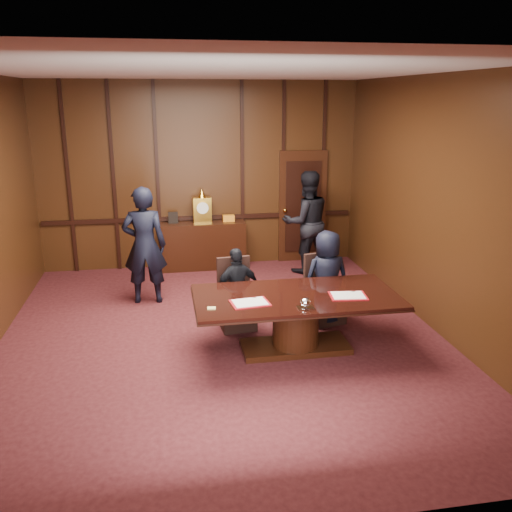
% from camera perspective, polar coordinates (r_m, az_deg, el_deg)
% --- Properties ---
extents(room, '(7.00, 7.04, 3.50)m').
position_cam_1_polar(room, '(7.13, -3.35, 4.52)').
color(room, black).
rests_on(room, ground).
extents(sideboard, '(1.60, 0.45, 1.54)m').
position_cam_1_polar(sideboard, '(10.44, -5.57, 1.31)').
color(sideboard, black).
rests_on(sideboard, ground).
extents(conference_table, '(2.62, 1.32, 0.76)m').
position_cam_1_polar(conference_table, '(7.03, 4.22, -6.03)').
color(conference_table, black).
rests_on(conference_table, ground).
extents(folder_left, '(0.50, 0.38, 0.02)m').
position_cam_1_polar(folder_left, '(6.65, -0.64, -4.93)').
color(folder_left, '#A50F16').
rests_on(folder_left, conference_table).
extents(folder_right, '(0.49, 0.38, 0.02)m').
position_cam_1_polar(folder_right, '(6.98, 9.67, -4.14)').
color(folder_right, '#A50F16').
rests_on(folder_right, conference_table).
extents(inkstand, '(0.20, 0.14, 0.12)m').
position_cam_1_polar(inkstand, '(6.52, 5.23, -5.03)').
color(inkstand, white).
rests_on(inkstand, conference_table).
extents(notepad, '(0.11, 0.08, 0.01)m').
position_cam_1_polar(notepad, '(6.51, -4.71, -5.49)').
color(notepad, '#EBCD73').
rests_on(notepad, conference_table).
extents(chair_left, '(0.52, 0.52, 0.99)m').
position_cam_1_polar(chair_left, '(7.80, -2.05, -5.41)').
color(chair_left, black).
rests_on(chair_left, ground).
extents(chair_right, '(0.58, 0.58, 0.99)m').
position_cam_1_polar(chair_right, '(8.06, 7.15, -4.79)').
color(chair_right, black).
rests_on(chair_right, ground).
extents(signatory_left, '(0.75, 0.48, 1.19)m').
position_cam_1_polar(signatory_left, '(7.62, -1.98, -3.51)').
color(signatory_left, black).
rests_on(signatory_left, ground).
extents(signatory_right, '(0.72, 0.51, 1.38)m').
position_cam_1_polar(signatory_right, '(7.86, 7.45, -2.27)').
color(signatory_right, black).
rests_on(signatory_right, ground).
extents(witness_left, '(0.71, 0.49, 1.88)m').
position_cam_1_polar(witness_left, '(8.71, -11.66, 1.09)').
color(witness_left, black).
rests_on(witness_left, ground).
extents(witness_right, '(1.00, 0.82, 1.91)m').
position_cam_1_polar(witness_right, '(10.12, 5.32, 3.56)').
color(witness_right, black).
rests_on(witness_right, ground).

